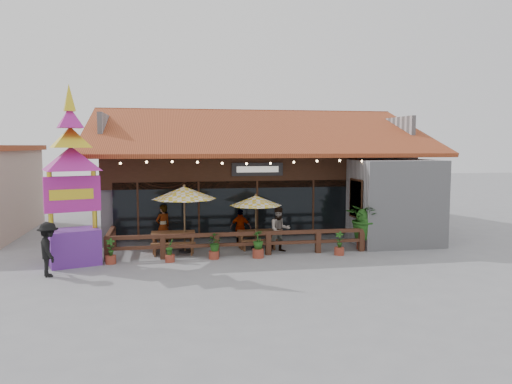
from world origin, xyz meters
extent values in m
plane|color=gray|center=(0.00, 0.00, 0.00)|extent=(100.00, 100.00, 0.00)
cube|color=#ACACB1|center=(0.00, 7.00, 2.00)|extent=(14.00, 10.00, 4.00)
cube|color=#351B11|center=(-1.50, 1.92, 3.20)|extent=(11.00, 0.16, 1.60)
cube|color=black|center=(-1.50, 1.90, 1.50)|extent=(10.00, 0.12, 2.40)
cube|color=#FDB671|center=(-1.50, 2.10, 1.50)|extent=(9.80, 0.05, 2.20)
cube|color=#ACACB1|center=(5.25, 0.65, 1.80)|extent=(3.50, 2.70, 3.60)
cube|color=#B32A1C|center=(3.44, 0.50, 2.00)|extent=(0.06, 1.20, 1.50)
cube|color=#351B11|center=(3.43, 0.50, 2.00)|extent=(0.04, 1.34, 1.64)
cube|color=#A64825|center=(0.00, 3.50, 4.90)|extent=(15.50, 7.05, 2.37)
cube|color=#A64825|center=(0.00, 10.50, 4.90)|extent=(15.50, 7.05, 2.37)
cube|color=#A64825|center=(0.00, 7.00, 6.02)|extent=(15.50, 0.30, 0.12)
cube|color=#ACACB1|center=(-7.00, 7.00, 4.70)|extent=(0.20, 9.00, 1.80)
cube|color=#ACACB1|center=(7.00, 7.00, 4.70)|extent=(0.20, 9.00, 1.80)
cube|color=black|center=(-0.50, 1.80, 3.20)|extent=(2.20, 0.10, 0.55)
cube|color=silver|center=(-0.50, 1.74, 3.20)|extent=(1.80, 0.02, 0.25)
cube|color=#351B11|center=(-5.50, 1.86, 1.50)|extent=(0.08, 0.08, 2.40)
cube|color=#351B11|center=(-3.00, 1.86, 1.50)|extent=(0.08, 0.08, 2.40)
cube|color=#351B11|center=(-0.50, 1.86, 1.50)|extent=(0.08, 0.08, 2.40)
cube|color=#351B11|center=(2.00, 1.86, 1.50)|extent=(0.08, 0.08, 2.40)
sphere|color=#FFCE8C|center=(-6.00, 0.08, 3.55)|extent=(0.09, 0.09, 0.09)
sphere|color=#FFCE8C|center=(-5.05, 0.08, 3.59)|extent=(0.09, 0.09, 0.09)
sphere|color=#FFCE8C|center=(-4.10, 0.08, 3.60)|extent=(0.09, 0.09, 0.09)
sphere|color=#FFCE8C|center=(-3.15, 0.08, 3.57)|extent=(0.09, 0.09, 0.09)
sphere|color=#FFCE8C|center=(-2.20, 0.08, 3.53)|extent=(0.09, 0.09, 0.09)
sphere|color=#FFCE8C|center=(-1.25, 0.08, 3.50)|extent=(0.09, 0.09, 0.09)
sphere|color=#FFCE8C|center=(-0.30, 0.08, 3.51)|extent=(0.09, 0.09, 0.09)
sphere|color=#FFCE8C|center=(0.65, 0.08, 3.55)|extent=(0.09, 0.09, 0.09)
sphere|color=#FFCE8C|center=(1.60, 0.08, 3.59)|extent=(0.09, 0.09, 0.09)
sphere|color=#FFCE8C|center=(2.55, 0.08, 3.60)|extent=(0.09, 0.09, 0.09)
sphere|color=#FFCE8C|center=(3.50, 0.08, 3.57)|extent=(0.09, 0.09, 0.09)
cube|color=#4D2A1B|center=(-6.50, -0.50, 0.45)|extent=(0.20, 0.20, 0.90)
cube|color=#4D2A1B|center=(-4.50, -0.50, 0.45)|extent=(0.20, 0.20, 0.90)
cube|color=#4D2A1B|center=(-2.50, -0.50, 0.45)|extent=(0.20, 0.20, 0.90)
cube|color=#4D2A1B|center=(-0.50, -0.50, 0.45)|extent=(0.20, 0.20, 0.90)
cube|color=#4D2A1B|center=(1.50, -0.50, 0.45)|extent=(0.20, 0.20, 0.90)
cube|color=#4D2A1B|center=(3.30, -0.50, 0.45)|extent=(0.20, 0.20, 0.90)
cube|color=#4D2A1B|center=(-1.60, -0.50, 0.85)|extent=(9.80, 0.16, 0.14)
cube|color=#4D2A1B|center=(-1.60, -0.50, 0.45)|extent=(9.80, 0.12, 0.12)
cube|color=#4D2A1B|center=(-6.50, 0.75, 0.85)|extent=(0.16, 2.50, 0.14)
cube|color=#4D2A1B|center=(-6.50, 1.90, 0.45)|extent=(0.20, 0.20, 0.90)
cylinder|color=brown|center=(-3.65, 0.56, 1.27)|extent=(0.07, 0.07, 2.53)
cone|color=yellow|center=(-3.65, 0.56, 2.37)|extent=(2.60, 2.60, 0.50)
sphere|color=brown|center=(-3.65, 0.56, 2.64)|extent=(0.11, 0.11, 0.11)
cylinder|color=black|center=(-3.65, 0.56, 0.03)|extent=(0.48, 0.48, 0.07)
cylinder|color=brown|center=(-0.77, 0.69, 1.06)|extent=(0.06, 0.06, 2.13)
cone|color=yellow|center=(-0.77, 0.69, 1.99)|extent=(2.40, 2.40, 0.42)
sphere|color=brown|center=(-0.77, 0.69, 2.22)|extent=(0.09, 0.09, 0.09)
cylinder|color=black|center=(-0.77, 0.69, 0.03)|extent=(0.41, 0.41, 0.06)
cube|color=brown|center=(-4.10, 0.59, 0.79)|extent=(1.71, 0.83, 0.06)
cube|color=brown|center=(-4.84, 0.60, 0.39)|extent=(0.10, 0.74, 0.79)
cube|color=brown|center=(-3.35, 0.57, 0.39)|extent=(0.10, 0.74, 0.79)
cube|color=brown|center=(-4.11, 0.00, 0.47)|extent=(1.70, 0.33, 0.05)
cube|color=brown|center=(-4.09, 1.17, 0.47)|extent=(1.70, 0.33, 0.05)
cube|color=brown|center=(-0.71, 0.86, 0.70)|extent=(1.53, 0.76, 0.06)
cube|color=brown|center=(-1.37, 0.84, 0.35)|extent=(0.10, 0.66, 0.70)
cube|color=brown|center=(-0.05, 0.89, 0.35)|extent=(0.10, 0.66, 0.70)
cube|color=brown|center=(-0.69, 0.35, 0.41)|extent=(1.51, 0.32, 0.05)
cube|color=brown|center=(-0.73, 1.38, 0.41)|extent=(1.51, 0.32, 0.05)
cube|color=#632792|center=(-7.58, -0.80, 0.63)|extent=(1.98, 1.72, 1.26)
cube|color=#B2218E|center=(-7.58, -0.80, 2.51)|extent=(1.87, 0.84, 1.26)
cube|color=gold|center=(-7.58, -0.94, 2.51)|extent=(1.40, 0.49, 0.37)
cylinder|color=gold|center=(-8.31, -0.80, 2.30)|extent=(0.17, 0.17, 2.09)
cylinder|color=gold|center=(-6.85, -0.80, 2.30)|extent=(0.17, 0.17, 2.09)
pyramid|color=#B2218E|center=(-7.58, -0.80, 4.19)|extent=(3.17, 3.17, 0.84)
pyramid|color=gold|center=(-7.58, -0.80, 4.87)|extent=(2.25, 2.25, 0.73)
pyramid|color=#B2218E|center=(-7.58, -0.80, 5.55)|extent=(1.45, 1.45, 0.73)
pyramid|color=gold|center=(-7.58, -0.80, 6.33)|extent=(0.66, 0.66, 0.94)
cylinder|color=brown|center=(3.56, -0.13, 0.21)|extent=(0.58, 0.58, 0.43)
imported|color=#235819|center=(3.56, -0.13, 1.31)|extent=(2.06, 2.09, 1.75)
sphere|color=#235819|center=(3.71, -0.23, 0.97)|extent=(0.58, 0.58, 0.58)
sphere|color=#235819|center=(3.45, 0.01, 1.17)|extent=(0.51, 0.51, 0.51)
imported|color=#351B11|center=(-4.49, 1.54, 0.89)|extent=(0.78, 0.71, 1.79)
imported|color=#351B11|center=(0.05, -0.05, 0.89)|extent=(0.90, 0.72, 1.78)
imported|color=#351B11|center=(-1.29, 1.41, 0.77)|extent=(0.98, 0.71, 1.55)
imported|color=black|center=(-8.10, -2.35, 0.88)|extent=(1.01, 1.30, 1.77)
cylinder|color=brown|center=(-6.33, -0.94, 0.15)|extent=(0.38, 0.38, 0.30)
imported|color=#235819|center=(-6.33, -0.94, 0.61)|extent=(0.34, 0.24, 0.62)
cylinder|color=brown|center=(-4.25, -1.04, 0.14)|extent=(0.34, 0.34, 0.27)
imported|color=#235819|center=(-4.25, -1.04, 0.55)|extent=(0.38, 0.39, 0.56)
cylinder|color=brown|center=(-2.63, -0.85, 0.15)|extent=(0.38, 0.38, 0.30)
imported|color=#235819|center=(-2.63, -0.85, 0.62)|extent=(0.73, 0.75, 0.63)
cylinder|color=brown|center=(-0.98, -0.94, 0.17)|extent=(0.42, 0.42, 0.34)
imported|color=#235819|center=(-0.98, -0.94, 0.69)|extent=(0.51, 0.51, 0.70)
cylinder|color=brown|center=(2.18, -1.04, 0.15)|extent=(0.38, 0.38, 0.30)
imported|color=#235819|center=(2.18, -1.04, 0.61)|extent=(0.39, 0.38, 0.62)
camera|label=1|loc=(-4.36, -19.06, 4.21)|focal=35.00mm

